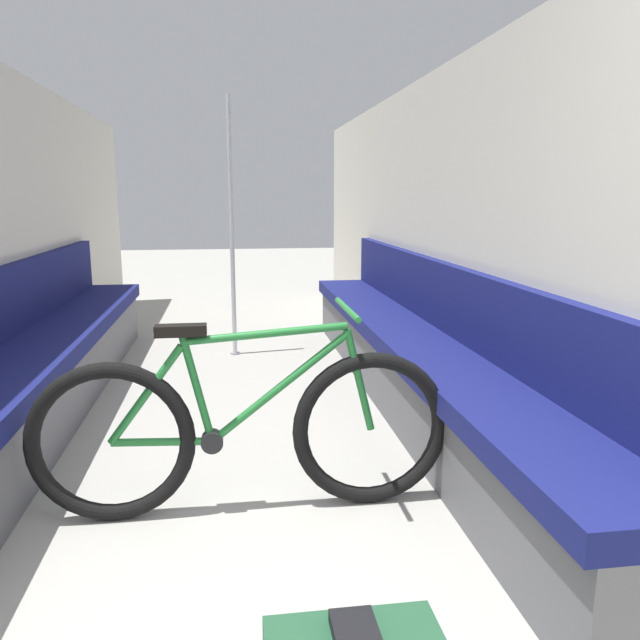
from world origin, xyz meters
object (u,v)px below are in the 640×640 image
object	(u,v)px
bench_seat_row_left	(36,374)
grab_pole_near	(232,233)
bicycle	(245,431)
bench_seat_row_right	(415,360)

from	to	relation	value
bench_seat_row_left	grab_pole_near	size ratio (longest dim) A/B	2.24
bicycle	grab_pole_near	world-z (taller)	grab_pole_near
bicycle	grab_pole_near	size ratio (longest dim) A/B	0.83
bench_seat_row_left	bench_seat_row_right	xyz separation A→B (m)	(2.23, 0.00, 0.00)
bench_seat_row_right	bicycle	bearing A→B (deg)	-132.71
grab_pole_near	bench_seat_row_right	bearing A→B (deg)	-53.99
bicycle	bench_seat_row_right	bearing A→B (deg)	53.87
bench_seat_row_right	grab_pole_near	world-z (taller)	grab_pole_near
bench_seat_row_right	bicycle	world-z (taller)	bench_seat_row_right
bench_seat_row_right	bicycle	xyz separation A→B (m)	(-1.08, -1.17, 0.05)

